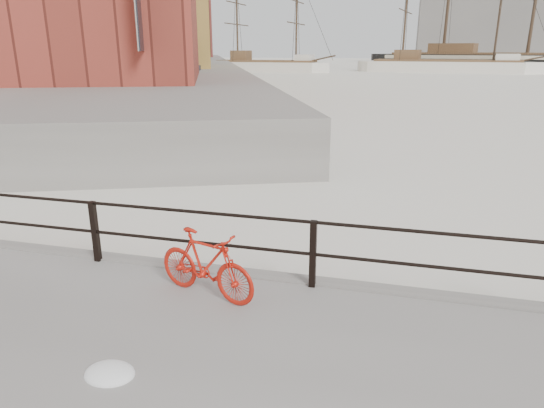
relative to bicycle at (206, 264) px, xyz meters
The scene contains 11 objects.
ground 1.78m from the bicycle, 30.47° to the left, with size 400.00×400.00×0.00m, color white.
far_quay 82.42m from the bicycle, 117.96° to the left, with size 24.00×150.00×1.80m, color gray.
guardrail 1.50m from the bicycle, 25.54° to the left, with size 28.00×0.10×1.00m, color black, non-canonical shape.
bicycle is the anchor object (origin of this frame).
barque_black 87.78m from the bicycle, 75.64° to the left, with size 58.66×19.20×33.29m, color black, non-canonical shape.
schooner_mid 80.24m from the bicycle, 83.63° to the left, with size 30.46×12.89×21.77m, color silver, non-canonical shape.
schooner_left 76.67m from the bicycle, 104.71° to the left, with size 22.14×10.06×17.04m, color beige, non-canonical shape.
workboat_near 39.20m from the bicycle, 121.52° to the left, with size 11.86×3.95×7.00m, color black, non-canonical shape.
workboat_far 55.67m from the bicycle, 120.02° to the left, with size 10.11×3.49×7.00m, color black, non-canonical shape.
apartment_brick 118.02m from the bicycle, 117.16° to the left, with size 24.00×15.00×21.20m, color brown.
industrial_west 142.64m from the bicycle, 81.38° to the left, with size 32.00×18.00×18.00m, color gray.
Camera 1 is at (1.04, -6.38, 3.61)m, focal length 32.00 mm.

